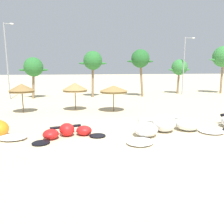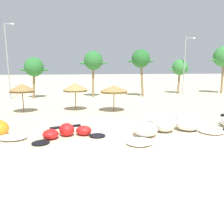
# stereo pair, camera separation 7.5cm
# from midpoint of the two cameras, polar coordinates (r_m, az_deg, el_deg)

# --- Properties ---
(ground_plane) EXTENTS (260.00, 260.00, 0.00)m
(ground_plane) POSITION_cam_midpoint_polar(r_m,az_deg,el_deg) (16.95, -3.30, -4.78)
(ground_plane) COLOR beige
(kite_left) EXTENTS (5.01, 2.95, 0.89)m
(kite_left) POSITION_cam_midpoint_polar(r_m,az_deg,el_deg) (15.71, -11.00, -4.97)
(kite_left) COLOR black
(kite_left) RESTS_ON ground
(kite_left_of_center) EXTENTS (8.01, 4.71, 1.29)m
(kite_left_of_center) POSITION_cam_midpoint_polar(r_m,az_deg,el_deg) (16.76, 13.89, -3.53)
(kite_left_of_center) COLOR white
(kite_left_of_center) RESTS_ON ground
(beach_umbrella_middle) EXTENTS (2.63, 2.63, 3.02)m
(beach_umbrella_middle) POSITION_cam_midpoint_polar(r_m,az_deg,el_deg) (25.05, -21.69, 5.66)
(beach_umbrella_middle) COLOR brown
(beach_umbrella_middle) RESTS_ON ground
(beach_umbrella_near_palms) EXTENTS (2.71, 2.71, 3.02)m
(beach_umbrella_near_palms) POSITION_cam_midpoint_polar(r_m,az_deg,el_deg) (24.85, -9.19, 6.22)
(beach_umbrella_near_palms) COLOR brown
(beach_umbrella_near_palms) RESTS_ON ground
(beach_umbrella_outermost) EXTENTS (2.99, 2.99, 2.78)m
(beach_umbrella_outermost) POSITION_cam_midpoint_polar(r_m,az_deg,el_deg) (23.93, 0.57, 5.81)
(beach_umbrella_outermost) COLOR brown
(beach_umbrella_outermost) RESTS_ON ground
(palm_left) EXTENTS (4.26, 2.84, 6.12)m
(palm_left) POSITION_cam_midpoint_polar(r_m,az_deg,el_deg) (36.11, -19.04, 10.59)
(palm_left) COLOR #7F6647
(palm_left) RESTS_ON ground
(palm_left_of_gap) EXTENTS (4.36, 2.90, 7.14)m
(palm_left_of_gap) POSITION_cam_midpoint_polar(r_m,az_deg,el_deg) (35.93, -4.68, 12.69)
(palm_left_of_gap) COLOR #7F6647
(palm_left_of_gap) RESTS_ON ground
(palm_center_left) EXTENTS (4.28, 2.85, 7.42)m
(palm_center_left) POSITION_cam_midpoint_polar(r_m,az_deg,el_deg) (36.60, 7.36, 13.08)
(palm_center_left) COLOR #7F6647
(palm_center_left) RESTS_ON ground
(palm_center_right) EXTENTS (4.14, 2.76, 6.03)m
(palm_center_right) POSITION_cam_midpoint_polar(r_m,az_deg,el_deg) (42.27, 16.84, 10.66)
(palm_center_right) COLOR #7F6647
(palm_center_right) RESTS_ON ground
(palm_right_of_gap) EXTENTS (5.46, 3.64, 8.32)m
(palm_right_of_gap) POSITION_cam_midpoint_polar(r_m,az_deg,el_deg) (45.28, 26.47, 12.35)
(palm_right_of_gap) COLOR #7F6647
(palm_right_of_gap) RESTS_ON ground
(lamppost_west) EXTENTS (1.43, 0.24, 10.81)m
(lamppost_west) POSITION_cam_midpoint_polar(r_m,az_deg,el_deg) (36.61, -24.73, 12.20)
(lamppost_west) COLOR gray
(lamppost_west) RESTS_ON ground
(lamppost_west_center) EXTENTS (1.86, 0.24, 9.62)m
(lamppost_west_center) POSITION_cam_midpoint_polar(r_m,az_deg,el_deg) (41.22, 18.04, 11.69)
(lamppost_west_center) COLOR gray
(lamppost_west_center) RESTS_ON ground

